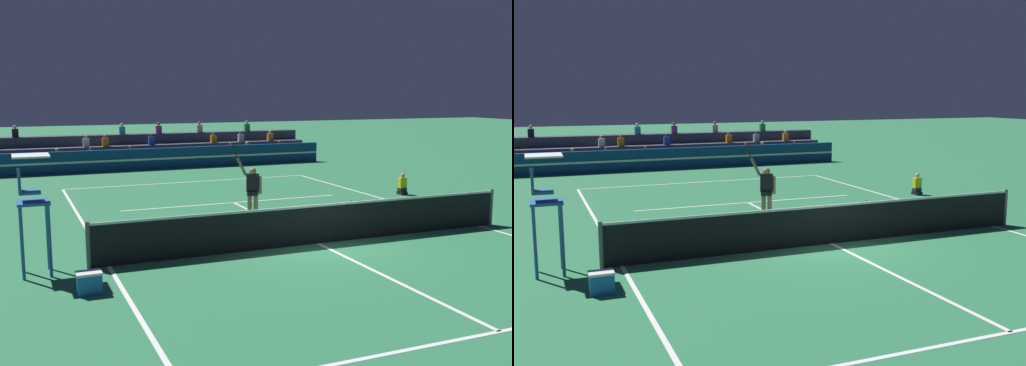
# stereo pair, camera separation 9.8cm
# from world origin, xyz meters

# --- Properties ---
(ground_plane) EXTENTS (120.00, 120.00, 0.00)m
(ground_plane) POSITION_xyz_m (0.00, 0.00, 0.00)
(ground_plane) COLOR #2D7A4C
(court_lines) EXTENTS (11.10, 23.90, 0.01)m
(court_lines) POSITION_xyz_m (0.00, 0.00, 0.00)
(court_lines) COLOR white
(court_lines) RESTS_ON ground
(tennis_net) EXTENTS (12.00, 0.10, 1.10)m
(tennis_net) POSITION_xyz_m (0.00, 0.00, 0.54)
(tennis_net) COLOR slate
(tennis_net) RESTS_ON ground
(sponsor_banner_wall) EXTENTS (18.00, 0.26, 1.10)m
(sponsor_banner_wall) POSITION_xyz_m (0.00, 16.89, 0.55)
(sponsor_banner_wall) COLOR navy
(sponsor_banner_wall) RESTS_ON ground
(bleacher_stand) EXTENTS (18.08, 2.85, 2.28)m
(bleacher_stand) POSITION_xyz_m (-0.00, 19.43, 0.65)
(bleacher_stand) COLOR #383D4C
(bleacher_stand) RESTS_ON ground
(umpire_chair) EXTENTS (0.76, 0.84, 2.67)m
(umpire_chair) POSITION_xyz_m (-7.11, -0.00, 1.72)
(umpire_chair) COLOR #285699
(umpire_chair) RESTS_ON ground
(ball_kid_courtside) EXTENTS (0.30, 0.36, 0.84)m
(ball_kid_courtside) POSITION_xyz_m (6.74, 5.50, 0.33)
(ball_kid_courtside) COLOR black
(ball_kid_courtside) RESTS_ON ground
(tennis_player) EXTENTS (0.90, 0.76, 2.45)m
(tennis_player) POSITION_xyz_m (-0.62, 3.13, 0.99)
(tennis_player) COLOR #9E7051
(tennis_player) RESTS_ON ground
(tennis_ball) EXTENTS (0.07, 0.07, 0.07)m
(tennis_ball) POSITION_xyz_m (4.17, 5.10, 0.03)
(tennis_ball) COLOR #C6DB33
(tennis_ball) RESTS_ON ground
(equipment_cooler) EXTENTS (0.50, 0.38, 0.45)m
(equipment_cooler) POSITION_xyz_m (-6.16, -1.76, 0.23)
(equipment_cooler) COLOR #1E66B2
(equipment_cooler) RESTS_ON ground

